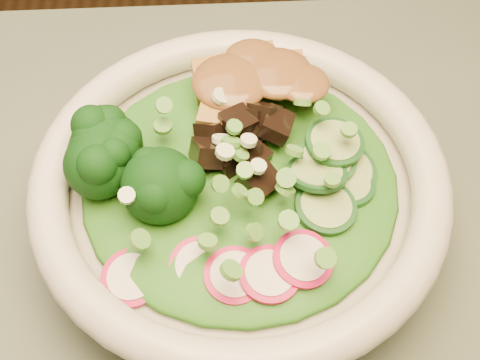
{
  "coord_description": "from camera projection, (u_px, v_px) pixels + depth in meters",
  "views": [
    {
      "loc": [
        0.05,
        -0.11,
        1.17
      ],
      "look_at": [
        0.07,
        0.15,
        0.81
      ],
      "focal_mm": 50.0,
      "sensor_mm": 36.0,
      "label": 1
    }
  ],
  "objects": [
    {
      "name": "tofu_cubes",
      "position": [
        251.0,
        94.0,
        0.47
      ],
      "size": [
        0.1,
        0.08,
        0.04
      ],
      "primitive_type": null,
      "rotation": [
        0.0,
        0.0,
        0.17
      ],
      "color": "#A67A37",
      "rests_on": "salad_bowl"
    },
    {
      "name": "radish_slices",
      "position": [
        234.0,
        268.0,
        0.4
      ],
      "size": [
        0.12,
        0.06,
        0.02
      ],
      "primitive_type": null,
      "rotation": [
        0.0,
        0.0,
        0.17
      ],
      "color": "#B60E42",
      "rests_on": "salad_bowl"
    },
    {
      "name": "broccoli_florets",
      "position": [
        140.0,
        159.0,
        0.43
      ],
      "size": [
        0.09,
        0.09,
        0.05
      ],
      "primitive_type": null,
      "rotation": [
        0.0,
        0.0,
        0.17
      ],
      "color": "black",
      "rests_on": "salad_bowl"
    },
    {
      "name": "peanut_sauce",
      "position": [
        251.0,
        81.0,
        0.46
      ],
      "size": [
        0.07,
        0.06,
        0.02
      ],
      "primitive_type": "ellipsoid",
      "color": "brown",
      "rests_on": "tofu_cubes"
    },
    {
      "name": "mushroom_heap",
      "position": [
        242.0,
        151.0,
        0.44
      ],
      "size": [
        0.08,
        0.08,
        0.04
      ],
      "primitive_type": null,
      "rotation": [
        0.0,
        0.0,
        0.17
      ],
      "color": "black",
      "rests_on": "salad_bowl"
    },
    {
      "name": "cucumber_slices",
      "position": [
        344.0,
        177.0,
        0.43
      ],
      "size": [
        0.08,
        0.08,
        0.04
      ],
      "primitive_type": null,
      "rotation": [
        0.0,
        0.0,
        0.17
      ],
      "color": "#9FC66E",
      "rests_on": "salad_bowl"
    },
    {
      "name": "salad_bowl",
      "position": [
        240.0,
        197.0,
        0.46
      ],
      "size": [
        0.28,
        0.28,
        0.08
      ],
      "rotation": [
        0.0,
        0.0,
        0.17
      ],
      "color": "silver",
      "rests_on": "dining_table"
    },
    {
      "name": "lettuce_bed",
      "position": [
        240.0,
        179.0,
        0.44
      ],
      "size": [
        0.21,
        0.21,
        0.02
      ],
      "primitive_type": "ellipsoid",
      "color": "#1A5D13",
      "rests_on": "salad_bowl"
    },
    {
      "name": "scallion_garnish",
      "position": [
        240.0,
        156.0,
        0.42
      ],
      "size": [
        0.2,
        0.2,
        0.02
      ],
      "primitive_type": null,
      "color": "#549936",
      "rests_on": "salad_bowl"
    }
  ]
}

